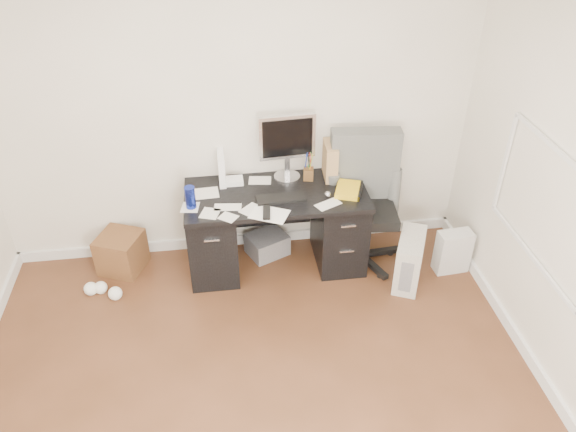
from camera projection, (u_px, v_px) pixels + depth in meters
name	position (u px, v px, depth m)	size (l,w,h in m)	color
ground	(262.00, 427.00, 3.67)	(4.00, 4.00, 0.00)	#472916
room_shell	(259.00, 217.00, 2.75)	(4.02, 4.02, 2.71)	beige
desk	(277.00, 227.00, 4.81)	(1.50, 0.70, 0.75)	black
loose_papers	(252.00, 198.00, 4.55)	(1.10, 0.60, 0.00)	white
lcd_monitor	(287.00, 147.00, 4.64)	(0.47, 0.27, 0.59)	silver
keyboard	(281.00, 198.00, 4.52)	(0.40, 0.14, 0.02)	black
computer_mouse	(328.00, 194.00, 4.55)	(0.05, 0.05, 0.05)	silver
travel_mug	(190.00, 197.00, 4.39)	(0.08, 0.08, 0.18)	#162698
white_binder	(221.00, 168.00, 4.68)	(0.11, 0.24, 0.27)	white
magazine_file	(330.00, 161.00, 4.74)	(0.13, 0.27, 0.31)	#9B704B
pen_cup	(309.00, 167.00, 4.72)	(0.10, 0.10, 0.25)	brown
yellow_book	(349.00, 190.00, 4.61)	(0.20, 0.26, 0.04)	yellow
paper_remote	(269.00, 213.00, 4.35)	(0.29, 0.23, 0.02)	white
office_chair	(365.00, 204.00, 4.76)	(0.67, 0.67, 1.19)	#515351
pc_tower	(409.00, 260.00, 4.72)	(0.20, 0.45, 0.45)	#A6A095
shopping_bag	(453.00, 251.00, 4.86)	(0.29, 0.21, 0.40)	silver
wicker_basket	(121.00, 252.00, 4.90)	(0.34, 0.34, 0.34)	#522E18
desk_printer	(267.00, 244.00, 5.11)	(0.34, 0.28, 0.20)	slate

